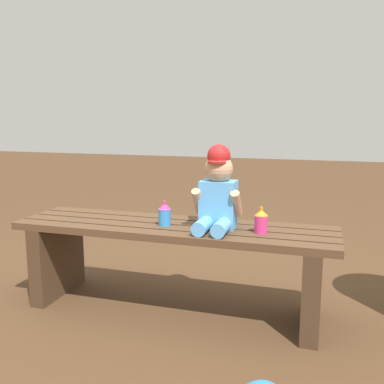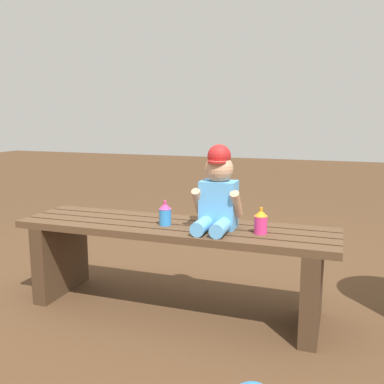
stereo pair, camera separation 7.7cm
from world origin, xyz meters
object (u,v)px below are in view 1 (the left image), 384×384
object	(u,v)px
sippy_cup_left	(165,214)
sippy_cup_right	(261,221)
park_bench	(173,252)
child_figure	(218,192)

from	to	relation	value
sippy_cup_left	sippy_cup_right	distance (m)	0.48
park_bench	sippy_cup_left	size ratio (longest dim) A/B	12.96
child_figure	sippy_cup_left	xyz separation A→B (m)	(-0.26, -0.02, -0.12)
child_figure	sippy_cup_right	world-z (taller)	child_figure
sippy_cup_right	park_bench	bearing A→B (deg)	176.37
park_bench	child_figure	bearing A→B (deg)	-1.20
park_bench	sippy_cup_left	xyz separation A→B (m)	(-0.03, -0.03, 0.20)
park_bench	child_figure	world-z (taller)	child_figure
park_bench	sippy_cup_left	distance (m)	0.21
park_bench	sippy_cup_left	bearing A→B (deg)	-141.13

